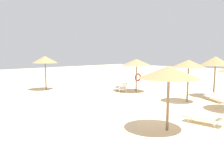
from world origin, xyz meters
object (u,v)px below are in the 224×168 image
object	(u,v)px
parasol_3	(137,63)
parasol_6	(45,60)
lounger_0	(206,117)
parasol_0	(169,72)
parasol_4	(216,61)
parasol_2	(189,64)
lounger_3	(119,87)
lounger_2	(214,96)

from	to	relation	value
parasol_3	parasol_6	size ratio (longest dim) A/B	0.92
parasol_6	lounger_0	distance (m)	14.59
parasol_0	parasol_4	distance (m)	9.35
parasol_0	parasol_2	bearing A→B (deg)	19.94
parasol_0	lounger_0	distance (m)	3.01
parasol_4	lounger_3	size ratio (longest dim) A/B	1.53
lounger_0	lounger_3	size ratio (longest dim) A/B	0.98
parasol_6	lounger_3	bearing A→B (deg)	-52.10
parasol_3	lounger_2	xyz separation A→B (m)	(0.77, -6.23, -2.12)
parasol_4	lounger_2	size ratio (longest dim) A/B	1.56
parasol_6	lounger_2	bearing A→B (deg)	-65.72
parasol_0	lounger_0	size ratio (longest dim) A/B	1.42
parasol_2	parasol_4	world-z (taller)	parasol_4
parasol_3	parasol_6	xyz separation A→B (m)	(-4.90, 6.33, 0.23)
parasol_0	parasol_6	xyz separation A→B (m)	(1.95, 13.60, 0.22)
lounger_2	lounger_3	distance (m)	7.55
parasol_2	parasol_6	distance (m)	12.12
parasol_0	lounger_3	distance (m)	10.54
lounger_0	lounger_2	bearing A→B (deg)	17.95
parasol_4	lounger_2	bearing A→B (deg)	-157.28
lounger_3	parasol_0	bearing A→B (deg)	-125.47
parasol_2	lounger_0	size ratio (longest dim) A/B	1.46
parasol_6	parasol_4	bearing A→B (deg)	-58.70
lounger_3	parasol_4	bearing A→B (deg)	-64.52
parasol_3	parasol_6	world-z (taller)	parasol_6
parasol_3	lounger_2	size ratio (longest dim) A/B	1.43
parasol_2	lounger_3	size ratio (longest dim) A/B	1.43
parasol_0	parasol_3	world-z (taller)	parasol_3
lounger_2	lounger_3	xyz separation A→B (m)	(-1.63, 7.38, 0.00)
parasol_3	lounger_0	xyz separation A→B (m)	(-4.89, -8.06, -2.13)
parasol_2	parasol_4	xyz separation A→B (m)	(3.23, -0.47, 0.12)
lounger_0	parasol_2	bearing A→B (deg)	36.58
parasol_3	lounger_2	world-z (taller)	parasol_3
parasol_0	lounger_3	xyz separation A→B (m)	(5.99, 8.41, -2.13)
parasol_4	parasol_6	distance (m)	13.93
lounger_2	lounger_3	bearing A→B (deg)	102.46
parasol_2	lounger_0	distance (m)	5.44
parasol_3	parasol_4	world-z (taller)	parasol_4
parasol_2	parasol_4	size ratio (longest dim) A/B	0.93
parasol_0	parasol_2	size ratio (longest dim) A/B	0.97
parasol_0	parasol_3	size ratio (longest dim) A/B	0.99
parasol_6	parasol_0	bearing A→B (deg)	-98.17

